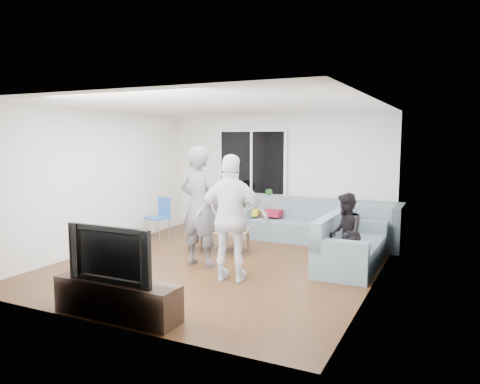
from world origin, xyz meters
The scene contains 32 objects.
floor centered at (0.00, 0.00, -0.02)m, with size 5.00×5.50×0.04m, color #56351C.
ceiling centered at (0.00, 0.00, 2.62)m, with size 5.00×5.50×0.04m, color white.
wall_back centered at (0.00, 2.77, 1.30)m, with size 5.00×0.04×2.60m, color silver.
wall_front centered at (0.00, -2.77, 1.30)m, with size 5.00×0.04×2.60m, color silver.
wall_left centered at (-2.52, 0.00, 1.30)m, with size 0.04×5.50×2.60m, color silver.
wall_right centered at (2.52, 0.00, 1.30)m, with size 0.04×5.50×2.60m, color silver.
window_frame centered at (-0.60, 2.69, 1.55)m, with size 1.62×0.06×1.47m, color white.
window_glass centered at (-0.60, 2.65, 1.55)m, with size 1.50×0.02×1.35m, color black.
window_mullion centered at (-0.60, 2.64, 1.55)m, with size 0.05×0.03×1.35m, color white.
radiator centered at (-0.60, 2.65, 0.31)m, with size 1.30×0.12×0.62m, color silver.
potted_plant centered at (-0.19, 2.62, 0.81)m, with size 0.21×0.17×0.38m, color #2C6A2A.
vase centered at (-0.72, 2.62, 0.71)m, with size 0.17×0.17×0.17m, color silver.
sofa_back_section centered at (0.62, 2.27, 0.42)m, with size 2.30×0.85×0.85m, color slate, non-canonical shape.
sofa_right_section centered at (2.02, 0.82, 0.42)m, with size 0.85×2.00×0.85m, color slate, non-canonical shape.
sofa_corner centered at (2.23, 2.27, 0.42)m, with size 0.85×0.85×0.85m, color slate.
cushion_yellow centered at (-0.45, 2.25, 0.51)m, with size 0.38×0.32×0.14m, color yellow.
cushion_red centered at (0.04, 2.33, 0.51)m, with size 0.36×0.30×0.13m, color maroon.
coffee_table centered at (-0.42, 0.75, 0.20)m, with size 1.10×0.60×0.40m, color #997A4A.
pitcher centered at (-0.55, 0.67, 0.49)m, with size 0.17×0.17×0.17m, color maroon.
side_chair centered at (-2.05, 1.12, 0.43)m, with size 0.40×0.40×0.86m, color #285CB1, non-canonical shape.
floor_lamp centered at (-2.05, 2.73, 0.78)m, with size 0.32×0.32×1.56m, color gold, non-canonical shape.
player_left centered at (-0.25, -0.20, 0.98)m, with size 0.72×0.47×1.96m, color #515156.
player_right centered at (0.59, -0.69, 0.93)m, with size 1.09×0.45×1.86m, color silver.
spectator_right centered at (2.02, 0.31, 0.63)m, with size 0.62×0.48×1.27m, color black.
spectator_back centered at (-0.83, 2.30, 0.56)m, with size 0.72×0.41×1.12m, color black.
tv_console centered at (-0.01, -2.50, 0.22)m, with size 1.60×0.40×0.44m, color #322019.
television centered at (-0.01, -2.50, 0.77)m, with size 1.15×0.15×0.66m, color black.
bottle_c centered at (-0.41, 0.88, 0.49)m, with size 0.07×0.07×0.17m, color #34190B.
bottle_b centered at (-0.57, 0.60, 0.52)m, with size 0.08×0.08×0.24m, color #3C981B.
bottle_a centered at (-0.68, 0.83, 0.51)m, with size 0.07×0.07×0.22m, color orange.
bottle_e centered at (-0.03, 0.89, 0.50)m, with size 0.07×0.07×0.20m, color black.
bottle_d centered at (-0.23, 0.70, 0.54)m, with size 0.07×0.07×0.28m, color orange.
Camera 1 is at (3.51, -6.50, 2.10)m, focal length 34.00 mm.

